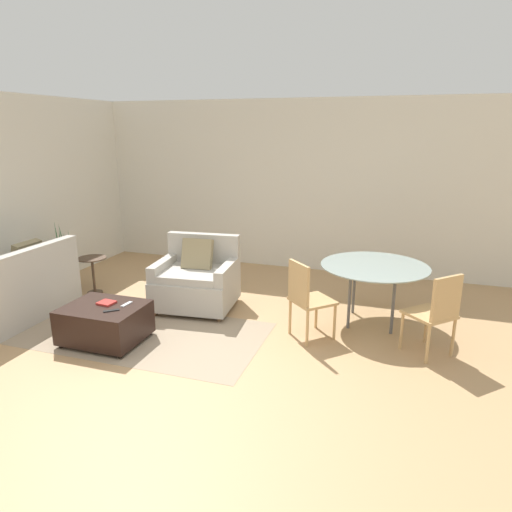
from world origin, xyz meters
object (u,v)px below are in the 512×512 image
object	(u,v)px
armchair	(197,281)
book_stack	(106,303)
side_table	(93,268)
couch	(2,298)
tv_remote_primary	(111,311)
dining_chair_near_right	(437,310)
potted_plant	(65,274)
dining_chair_near_left	(306,295)
dining_table	(374,271)
tv_remote_secondary	(127,304)
ottoman	(105,322)

from	to	relation	value
armchair	book_stack	bearing A→B (deg)	-114.31
side_table	couch	bearing A→B (deg)	-107.31
book_stack	tv_remote_primary	world-z (taller)	book_stack
couch	dining_chair_near_right	xyz separation A→B (m)	(4.92, 0.72, 0.20)
potted_plant	couch	bearing A→B (deg)	-83.04
dining_chair_near_left	dining_table	bearing A→B (deg)	45.00
armchair	dining_chair_near_left	distance (m)	1.64
armchair	potted_plant	distance (m)	2.17
dining_table	dining_chair_near_left	xyz separation A→B (m)	(-0.67, -0.67, -0.15)
tv_remote_secondary	potted_plant	size ratio (longest dim) A/B	0.16
dining_chair_near_left	armchair	bearing A→B (deg)	162.74
book_stack	tv_remote_primary	bearing A→B (deg)	-42.64
side_table	dining_chair_near_left	xyz separation A→B (m)	(3.19, -0.50, 0.15)
dining_table	armchair	bearing A→B (deg)	-175.19
tv_remote_primary	dining_chair_near_right	distance (m)	3.38
tv_remote_secondary	dining_chair_near_left	world-z (taller)	dining_chair_near_left
dining_table	dining_chair_near_right	size ratio (longest dim) A/B	1.41
dining_chair_near_left	dining_chair_near_right	bearing A→B (deg)	0.00
book_stack	dining_table	distance (m)	3.10
tv_remote_primary	couch	bearing A→B (deg)	175.41
armchair	potted_plant	xyz separation A→B (m)	(-2.16, 0.07, -0.14)
ottoman	dining_table	world-z (taller)	dining_table
book_stack	dining_chair_near_left	xyz separation A→B (m)	(2.10, 0.69, 0.09)
ottoman	tv_remote_primary	distance (m)	0.27
tv_remote_primary	armchair	bearing A→B (deg)	75.06
ottoman	tv_remote_secondary	size ratio (longest dim) A/B	5.24
tv_remote_secondary	dining_chair_near_right	xyz separation A→B (m)	(3.22, 0.65, 0.09)
tv_remote_primary	tv_remote_secondary	xyz separation A→B (m)	(0.05, 0.21, 0.00)
dining_chair_near_right	dining_table	bearing A→B (deg)	135.00
ottoman	couch	bearing A→B (deg)	178.60
tv_remote_primary	side_table	xyz separation A→B (m)	(-1.27, 1.36, -0.05)
tv_remote_primary	tv_remote_secondary	size ratio (longest dim) A/B	0.95
side_table	dining_chair_near_left	world-z (taller)	dining_chair_near_left
ottoman	dining_table	size ratio (longest dim) A/B	0.67
potted_plant	dining_table	distance (m)	4.42
side_table	dining_table	distance (m)	3.88
dining_table	dining_chair_near_left	size ratio (longest dim) A/B	1.41
armchair	dining_chair_near_right	xyz separation A→B (m)	(2.91, -0.49, 0.16)
dining_table	ottoman	bearing A→B (deg)	-152.58
couch	potted_plant	xyz separation A→B (m)	(-0.16, 1.28, -0.09)
couch	armchair	bearing A→B (deg)	31.05
ottoman	dining_chair_near_left	distance (m)	2.24
book_stack	dining_chair_near_right	size ratio (longest dim) A/B	0.21
armchair	dining_chair_near_left	bearing A→B (deg)	-17.26
dining_table	book_stack	bearing A→B (deg)	-153.70
tv_remote_primary	dining_chair_near_left	distance (m)	2.10
tv_remote_primary	book_stack	bearing A→B (deg)	137.36
armchair	dining_table	bearing A→B (deg)	4.81
side_table	book_stack	bearing A→B (deg)	-47.54
couch	dining_chair_near_left	distance (m)	3.65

